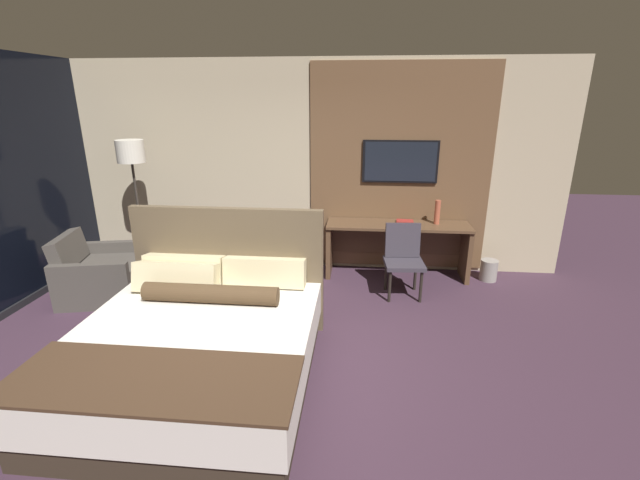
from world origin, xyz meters
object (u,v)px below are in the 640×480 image
Objects in this scene: book at (405,222)px; vase_tall at (437,212)px; waste_bin at (489,270)px; armchair_by_window at (101,275)px; desk_chair at (403,254)px; floor_lamp at (132,163)px; tv at (400,162)px; bed at (198,344)px; desk at (397,240)px.

vase_tall is at bearing -2.35° from book.
armchair_by_window is at bearing -169.16° from waste_bin.
desk_chair is at bearing -156.94° from waste_bin.
book is (3.48, 0.35, -0.77)m from floor_lamp.
tv is 0.54× the size of floor_lamp.
desk_chair is at bearing -4.10° from floor_lamp.
desk_chair is 2.75× the size of vase_tall.
vase_tall is 1.04m from waste_bin.
armchair_by_window is (-3.65, -0.42, -0.25)m from desk_chair.
desk_chair reaches higher than waste_bin.
book is at bearing 80.11° from desk_chair.
bed is at bearing -141.90° from armchair_by_window.
book is (0.06, 0.60, 0.24)m from desk_chair.
desk_chair is at bearing -128.62° from vase_tall.
book reaches higher than desk.
book is at bearing 52.41° from bed.
vase_tall is at bearing 173.83° from waste_bin.
bed is 9.10× the size of book.
bed is at bearing -53.87° from floor_lamp.
desk is 6.67× the size of waste_bin.
desk is 1.27m from waste_bin.
armchair_by_window is at bearing 140.43° from bed.
desk_chair is 3.58m from floor_lamp.
desk is 8.14× the size of book.
book reaches higher than waste_bin.
book is at bearing -86.96° from armchair_by_window.
desk is 1.03m from tv.
floor_lamp is 3.96m from vase_tall.
tv is 4.28× the size of book.
tv reaches higher than bed.
bed is 1.98× the size of armchair_by_window.
floor_lamp reaches higher than bed.
bed is 3.44m from tv.
book is 1.28m from waste_bin.
vase_tall is (0.46, 0.58, 0.38)m from desk_chair.
bed is at bearing -124.41° from tv.
armchair_by_window is at bearing -177.77° from desk_chair.
tv is (1.83, 2.67, 1.18)m from bed.
desk_chair is at bearing -87.53° from tv.
tv is 1.27m from desk_chair.
desk is 0.57m from desk_chair.
bed is 7.46× the size of waste_bin.
desk_chair is at bearing -95.54° from book.
bed is 2.13× the size of tv.
floor_lamp is 6.47× the size of waste_bin.
floor_lamp is at bearing -175.08° from vase_tall.
desk is 0.63m from vase_tall.
floor_lamp is (-1.56, 2.14, 1.19)m from bed.
desk_chair reaches higher than armchair_by_window.
armchair_by_window is 4.92m from waste_bin.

